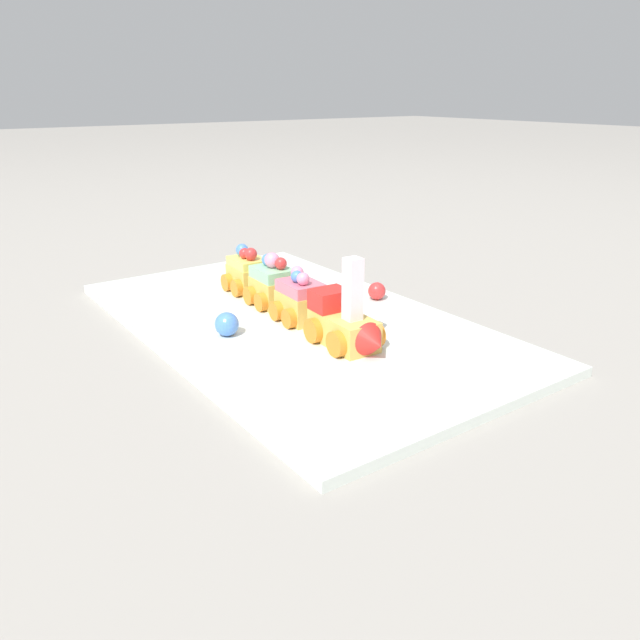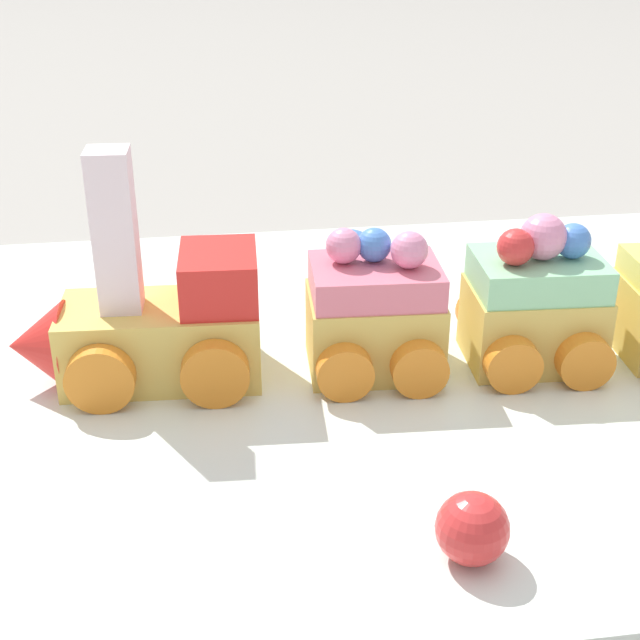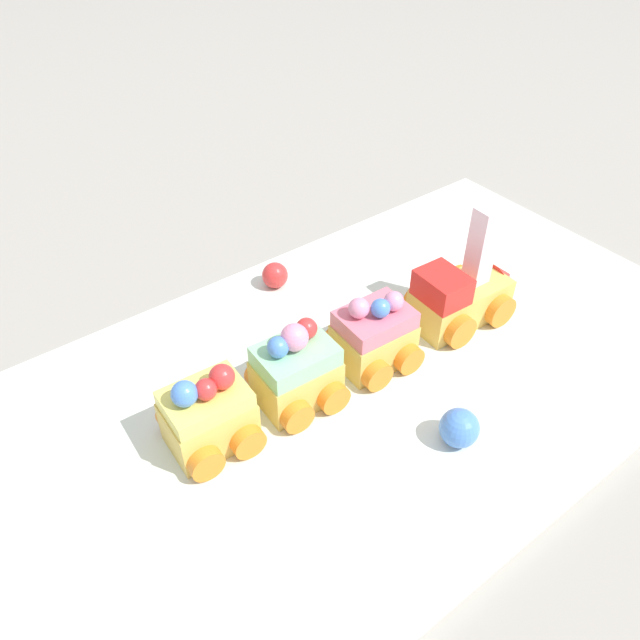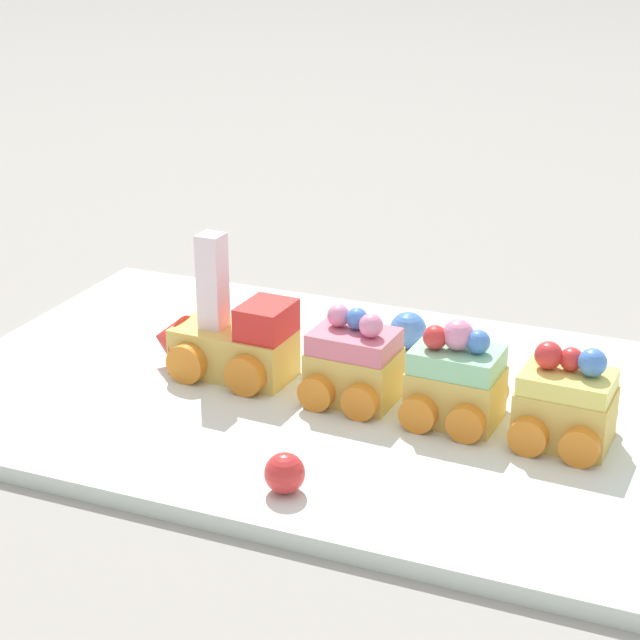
{
  "view_description": "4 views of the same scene",
  "coord_description": "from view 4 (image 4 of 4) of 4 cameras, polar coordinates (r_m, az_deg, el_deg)",
  "views": [
    {
      "loc": [
        0.65,
        -0.43,
        0.3
      ],
      "look_at": [
        0.04,
        0.01,
        0.02
      ],
      "focal_mm": 35.0,
      "sensor_mm": 36.0,
      "label": 1
    },
    {
      "loc": [
        0.09,
        0.37,
        0.22
      ],
      "look_at": [
        0.03,
        -0.03,
        0.02
      ],
      "focal_mm": 50.0,
      "sensor_mm": 36.0,
      "label": 2
    },
    {
      "loc": [
        -0.26,
        -0.28,
        0.39
      ],
      "look_at": [
        -0.04,
        0.01,
        0.08
      ],
      "focal_mm": 35.0,
      "sensor_mm": 36.0,
      "label": 3
    },
    {
      "loc": [
        -0.24,
        0.66,
        0.35
      ],
      "look_at": [
        0.04,
        -0.02,
        0.06
      ],
      "focal_mm": 60.0,
      "sensor_mm": 36.0,
      "label": 4
    }
  ],
  "objects": [
    {
      "name": "ground_plane",
      "position": [
        0.79,
        2.4,
        -4.92
      ],
      "size": [
        10.0,
        10.0,
        0.0
      ],
      "primitive_type": "plane",
      "color": "gray"
    },
    {
      "name": "display_board",
      "position": [
        0.79,
        2.41,
        -4.53
      ],
      "size": [
        0.64,
        0.37,
        0.01
      ],
      "primitive_type": "cube",
      "color": "silver",
      "rests_on": "ground_plane"
    },
    {
      "name": "cake_train_locomotive",
      "position": [
        0.81,
        -5.02,
        -1.11
      ],
      "size": [
        0.12,
        0.07,
        0.11
      ],
      "rotation": [
        0.0,
        0.0,
        -0.05
      ],
      "color": "#E0BC56",
      "rests_on": "display_board"
    },
    {
      "name": "cake_car_strawberry",
      "position": [
        0.77,
        1.82,
        -2.42
      ],
      "size": [
        0.06,
        0.07,
        0.07
      ],
      "rotation": [
        0.0,
        0.0,
        -0.05
      ],
      "color": "#E0BC56",
      "rests_on": "display_board"
    },
    {
      "name": "cake_car_mint",
      "position": [
        0.74,
        7.25,
        -3.34
      ],
      "size": [
        0.06,
        0.07,
        0.08
      ],
      "rotation": [
        0.0,
        0.0,
        -0.05
      ],
      "color": "#E0BC56",
      "rests_on": "display_board"
    },
    {
      "name": "cake_car_lemon",
      "position": [
        0.73,
        12.96,
        -4.48
      ],
      "size": [
        0.06,
        0.07,
        0.07
      ],
      "rotation": [
        0.0,
        0.0,
        -0.05
      ],
      "color": "#E0BC56",
      "rests_on": "display_board"
    },
    {
      "name": "gumball_blue",
      "position": [
        0.86,
        5.01,
        -0.59
      ],
      "size": [
        0.03,
        0.03,
        0.03
      ],
      "primitive_type": "sphere",
      "color": "#4C84E0",
      "rests_on": "display_board"
    },
    {
      "name": "gumball_red",
      "position": [
        0.66,
        -2.29,
        -8.08
      ],
      "size": [
        0.03,
        0.03,
        0.03
      ],
      "primitive_type": "sphere",
      "color": "red",
      "rests_on": "display_board"
    }
  ]
}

